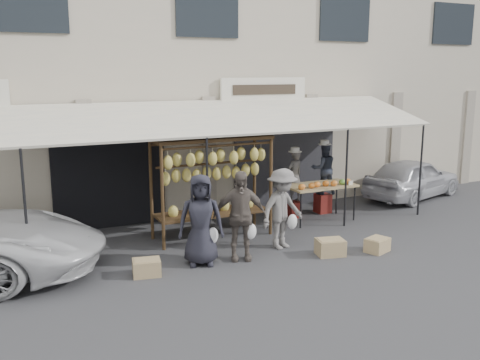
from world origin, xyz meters
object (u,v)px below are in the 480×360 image
at_px(sedan, 412,178).
at_px(vendor_left, 294,176).
at_px(customer_mid, 240,216).
at_px(crate_near_a, 330,247).
at_px(vendor_right, 324,169).
at_px(crate_far, 147,268).
at_px(crate_near_b, 377,245).
at_px(banana_rack, 213,168).
at_px(customer_right, 282,209).
at_px(produce_table, 321,186).
at_px(customer_left, 201,220).

bearing_deg(sedan, vendor_left, 78.50).
relative_size(customer_mid, crate_near_a, 3.28).
distance_m(vendor_right, crate_far, 5.90).
bearing_deg(crate_near_a, crate_near_b, -13.99).
relative_size(banana_rack, customer_mid, 1.47).
relative_size(banana_rack, crate_far, 5.29).
bearing_deg(crate_near_b, customer_right, 147.24).
distance_m(produce_table, crate_far, 5.16).
bearing_deg(crate_far, sedan, 16.38).
bearing_deg(crate_far, crate_near_a, -8.30).
distance_m(customer_right, crate_near_b, 2.07).
xyz_separation_m(crate_near_a, sedan, (4.98, 3.05, 0.42)).
xyz_separation_m(crate_near_a, crate_near_b, (0.98, -0.24, -0.02)).
height_order(customer_left, crate_far, customer_left).
xyz_separation_m(vendor_right, crate_near_a, (-1.73, -2.81, -1.00)).
distance_m(customer_left, crate_near_a, 2.69).
bearing_deg(customer_left, crate_near_a, 3.92).
distance_m(crate_near_a, crate_near_b, 1.01).
distance_m(produce_table, customer_right, 2.32).
distance_m(customer_mid, crate_near_a, 1.96).
bearing_deg(customer_left, crate_far, -155.36).
distance_m(banana_rack, sedan, 6.78).
distance_m(produce_table, crate_near_b, 2.53).
bearing_deg(crate_near_b, customer_mid, 163.28).
bearing_deg(customer_mid, crate_near_a, 0.32).
bearing_deg(crate_far, customer_left, 6.24).
relative_size(customer_right, crate_far, 3.41).
height_order(vendor_left, customer_mid, customer_mid).
xyz_separation_m(banana_rack, customer_mid, (-0.08, -1.52, -0.69)).
distance_m(banana_rack, vendor_right, 3.49).
height_order(banana_rack, produce_table, banana_rack).
relative_size(produce_table, crate_far, 3.46).
height_order(produce_table, crate_far, produce_table).
height_order(crate_near_a, crate_near_b, crate_near_a).
bearing_deg(customer_mid, customer_right, 30.99).
xyz_separation_m(vendor_left, vendor_right, (0.92, 0.08, 0.10)).
height_order(banana_rack, customer_left, banana_rack).
height_order(customer_left, customer_mid, customer_mid).
bearing_deg(crate_near_a, banana_rack, 128.37).
xyz_separation_m(customer_right, sedan, (5.64, 2.25, -0.25)).
xyz_separation_m(banana_rack, vendor_left, (2.46, 0.64, -0.52)).
bearing_deg(customer_left, crate_near_b, 4.05).
bearing_deg(customer_left, vendor_right, 45.42).
height_order(banana_rack, crate_near_a, banana_rack).
height_order(produce_table, vendor_right, vendor_right).
bearing_deg(crate_far, banana_rack, 38.58).
bearing_deg(customer_right, crate_near_b, -48.30).
distance_m(customer_left, crate_near_b, 3.68).
bearing_deg(crate_near_a, vendor_right, 58.40).
relative_size(vendor_left, crate_near_a, 2.41).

